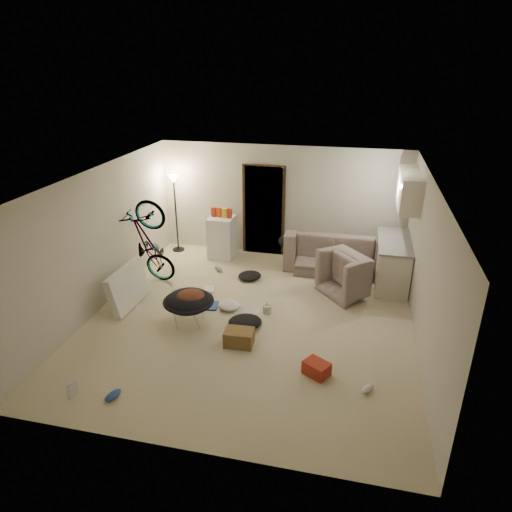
% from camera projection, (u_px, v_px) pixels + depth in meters
% --- Properties ---
extents(floor, '(5.50, 6.00, 0.02)m').
position_uv_depth(floor, '(251.00, 319.00, 7.99)').
color(floor, beige).
rests_on(floor, ground).
extents(ceiling, '(5.50, 6.00, 0.02)m').
position_uv_depth(ceiling, '(250.00, 178.00, 6.98)').
color(ceiling, white).
rests_on(ceiling, wall_back).
extents(wall_back, '(5.50, 0.02, 2.50)m').
position_uv_depth(wall_back, '(282.00, 202.00, 10.18)').
color(wall_back, beige).
rests_on(wall_back, floor).
extents(wall_front, '(5.50, 0.02, 2.50)m').
position_uv_depth(wall_front, '(184.00, 363.00, 4.80)').
color(wall_front, beige).
rests_on(wall_front, floor).
extents(wall_left, '(0.02, 6.00, 2.50)m').
position_uv_depth(wall_left, '(99.00, 240.00, 8.05)').
color(wall_left, beige).
rests_on(wall_left, floor).
extents(wall_right, '(0.02, 6.00, 2.50)m').
position_uv_depth(wall_right, '(427.00, 269.00, 6.93)').
color(wall_right, beige).
rests_on(wall_right, floor).
extents(doorway, '(0.85, 0.10, 2.04)m').
position_uv_depth(doorway, '(264.00, 211.00, 10.31)').
color(doorway, black).
rests_on(doorway, floor).
extents(door_trim, '(0.97, 0.04, 2.10)m').
position_uv_depth(door_trim, '(264.00, 211.00, 10.29)').
color(door_trim, '#312111').
rests_on(door_trim, floor).
extents(floor_lamp, '(0.28, 0.28, 1.81)m').
position_uv_depth(floor_lamp, '(175.00, 197.00, 10.32)').
color(floor_lamp, black).
rests_on(floor_lamp, floor).
extents(kitchen_counter, '(0.60, 1.50, 0.88)m').
position_uv_depth(kitchen_counter, '(392.00, 263.00, 9.10)').
color(kitchen_counter, beige).
rests_on(kitchen_counter, floor).
extents(counter_top, '(0.64, 1.54, 0.04)m').
position_uv_depth(counter_top, '(395.00, 241.00, 8.92)').
color(counter_top, gray).
rests_on(counter_top, kitchen_counter).
extents(kitchen_uppers, '(0.38, 1.40, 0.65)m').
position_uv_depth(kitchen_uppers, '(409.00, 190.00, 8.47)').
color(kitchen_uppers, beige).
rests_on(kitchen_uppers, wall_right).
extents(sofa, '(2.13, 0.87, 0.62)m').
position_uv_depth(sofa, '(335.00, 255.00, 9.79)').
color(sofa, '#373E37').
rests_on(sofa, floor).
extents(armchair, '(1.28, 1.29, 0.63)m').
position_uv_depth(armchair, '(356.00, 277.00, 8.80)').
color(armchair, '#373E37').
rests_on(armchair, floor).
extents(bicycle, '(1.87, 0.91, 1.05)m').
position_uv_depth(bicycle, '(150.00, 260.00, 9.12)').
color(bicycle, black).
rests_on(bicycle, floor).
extents(book_asset, '(0.27, 0.22, 0.02)m').
position_uv_depth(book_asset, '(69.00, 400.00, 6.09)').
color(book_asset, '#A62A18').
rests_on(book_asset, floor).
extents(mini_fridge, '(0.56, 0.56, 0.94)m').
position_uv_depth(mini_fridge, '(222.00, 237.00, 10.34)').
color(mini_fridge, white).
rests_on(mini_fridge, floor).
extents(snack_box_0, '(0.11, 0.09, 0.30)m').
position_uv_depth(snack_box_0, '(214.00, 214.00, 10.16)').
color(snack_box_0, '#A62A18').
rests_on(snack_box_0, mini_fridge).
extents(snack_box_1, '(0.11, 0.09, 0.30)m').
position_uv_depth(snack_box_1, '(219.00, 214.00, 10.14)').
color(snack_box_1, '#D24D1A').
rests_on(snack_box_1, mini_fridge).
extents(snack_box_2, '(0.11, 0.08, 0.30)m').
position_uv_depth(snack_box_2, '(224.00, 215.00, 10.11)').
color(snack_box_2, yellow).
rests_on(snack_box_2, mini_fridge).
extents(snack_box_3, '(0.11, 0.09, 0.30)m').
position_uv_depth(snack_box_3, '(229.00, 215.00, 10.09)').
color(snack_box_3, '#A62A18').
rests_on(snack_box_3, mini_fridge).
extents(saucer_chair, '(0.86, 0.86, 0.61)m').
position_uv_depth(saucer_chair, '(189.00, 305.00, 7.70)').
color(saucer_chair, silver).
rests_on(saucer_chair, floor).
extents(hoodie, '(0.61, 0.58, 0.22)m').
position_uv_depth(hoodie, '(190.00, 297.00, 7.58)').
color(hoodie, '#592E1E').
rests_on(hoodie, saucer_chair).
extents(sofa_drape, '(0.60, 0.51, 0.28)m').
position_uv_depth(sofa_drape, '(291.00, 241.00, 9.90)').
color(sofa_drape, black).
rests_on(sofa_drape, sofa).
extents(tv_box, '(0.32, 1.12, 0.74)m').
position_uv_depth(tv_box, '(128.00, 287.00, 8.30)').
color(tv_box, silver).
rests_on(tv_box, floor).
extents(drink_case_a, '(0.47, 0.34, 0.26)m').
position_uv_depth(drink_case_a, '(239.00, 338.00, 7.22)').
color(drink_case_a, brown).
rests_on(drink_case_a, floor).
extents(drink_case_b, '(0.44, 0.41, 0.20)m').
position_uv_depth(drink_case_b, '(317.00, 368.00, 6.55)').
color(drink_case_b, '#A62A18').
rests_on(drink_case_b, floor).
extents(juicer, '(0.16, 0.16, 0.23)m').
position_uv_depth(juicer, '(267.00, 308.00, 8.14)').
color(juicer, beige).
rests_on(juicer, floor).
extents(newspaper, '(0.75, 0.75, 0.01)m').
position_uv_depth(newspaper, '(243.00, 309.00, 8.30)').
color(newspaper, beige).
rests_on(newspaper, floor).
extents(book_blue, '(0.27, 0.35, 0.03)m').
position_uv_depth(book_blue, '(211.00, 306.00, 8.38)').
color(book_blue, '#2B4B9D').
rests_on(book_blue, floor).
extents(book_white, '(0.27, 0.32, 0.03)m').
position_uv_depth(book_white, '(209.00, 289.00, 8.98)').
color(book_white, silver).
rests_on(book_white, floor).
extents(shoe_1, '(0.26, 0.25, 0.10)m').
position_uv_depth(shoe_1, '(218.00, 269.00, 9.76)').
color(shoe_1, slate).
rests_on(shoe_1, floor).
extents(shoe_2, '(0.18, 0.29, 0.10)m').
position_uv_depth(shoe_2, '(113.00, 395.00, 6.11)').
color(shoe_2, '#2B4B9D').
rests_on(shoe_2, floor).
extents(shoe_4, '(0.22, 0.26, 0.09)m').
position_uv_depth(shoe_4, '(367.00, 388.00, 6.24)').
color(shoe_4, white).
rests_on(shoe_4, floor).
extents(clothes_lump_a, '(0.71, 0.66, 0.18)m').
position_uv_depth(clothes_lump_a, '(245.00, 322.00, 7.72)').
color(clothes_lump_a, black).
rests_on(clothes_lump_a, floor).
extents(clothes_lump_b, '(0.63, 0.61, 0.15)m').
position_uv_depth(clothes_lump_b, '(250.00, 276.00, 9.40)').
color(clothes_lump_b, black).
rests_on(clothes_lump_b, floor).
extents(clothes_lump_c, '(0.56, 0.56, 0.13)m').
position_uv_depth(clothes_lump_c, '(229.00, 305.00, 8.30)').
color(clothes_lump_c, silver).
rests_on(clothes_lump_c, floor).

